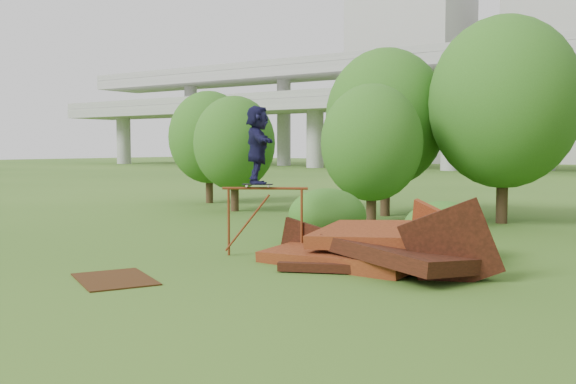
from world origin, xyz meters
The scene contains 15 objects.
ground centered at (0.00, 0.00, 0.00)m, with size 240.00×240.00×0.00m, color #2D5116.
scrap_pile centered at (1.31, 2.36, 0.41)m, with size 5.67×3.28×2.05m.
grind_rail centered at (-1.62, 2.22, 1.17)m, with size 1.82×1.12×1.68m.
skateboard centered at (-1.78, 2.13, 1.74)m, with size 0.73×0.55×0.08m.
skater centered at (-1.78, 2.13, 2.70)m, with size 1.75×0.56×1.89m, color #151437.
flat_plate centered at (-2.40, -1.79, 0.01)m, with size 1.90×1.36×0.03m, color #361E0B.
tree_0 centered at (-9.10, 10.30, 2.80)m, with size 3.36×3.36×4.74m.
tree_1 centered at (-3.17, 12.14, 3.75)m, with size 4.60×4.60×6.40m.
tree_2 centered at (-2.01, 8.66, 2.78)m, with size 3.34×3.34×4.71m.
tree_3 centered at (1.24, 12.21, 4.17)m, with size 5.14×5.14×7.14m.
tree_6 centered at (-12.56, 12.69, 3.10)m, with size 3.78×3.78×5.28m.
shrub_left centered at (-1.42, 4.83, 0.76)m, with size 2.19×2.02×1.52m, color #2B5516.
shrub_right centered at (2.14, 4.20, 0.69)m, with size 1.94×1.78×1.38m, color #2B5516.
building_left centered at (-38.00, 95.00, 17.50)m, with size 18.00×16.00×35.00m, color #9E9E99.
building_right centered at (-16.00, 102.00, 14.00)m, with size 14.00×14.00×28.00m, color #9E9E99.
Camera 1 is at (7.53, -10.27, 2.64)m, focal length 40.00 mm.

